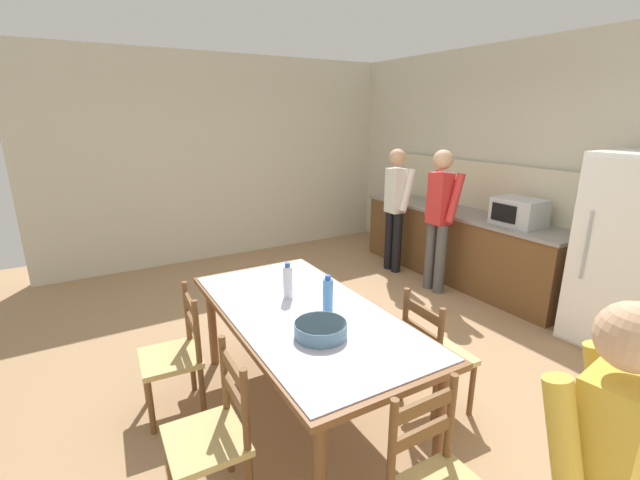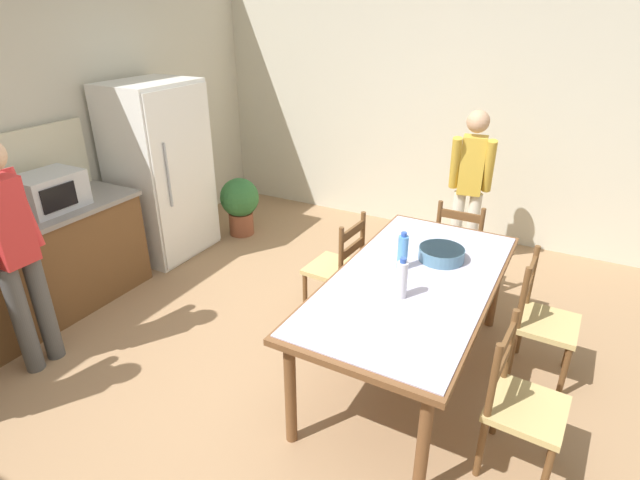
{
  "view_description": "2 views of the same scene",
  "coord_description": "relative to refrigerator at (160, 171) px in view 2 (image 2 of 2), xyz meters",
  "views": [
    {
      "loc": [
        2.91,
        -2.01,
        2.08
      ],
      "look_at": [
        -0.05,
        -0.26,
        1.07
      ],
      "focal_mm": 24.0,
      "sensor_mm": 36.0,
      "label": 1
    },
    {
      "loc": [
        -2.27,
        -1.54,
        2.43
      ],
      "look_at": [
        0.32,
        -0.17,
        1.05
      ],
      "focal_mm": 28.0,
      "sensor_mm": 36.0,
      "label": 2
    }
  ],
  "objects": [
    {
      "name": "ground_plane",
      "position": [
        -1.28,
        -2.19,
        -0.89
      ],
      "size": [
        8.32,
        8.32,
        0.0
      ],
      "primitive_type": "plane",
      "color": "#9E7A56"
    },
    {
      "name": "wall_right",
      "position": [
        1.98,
        -2.19,
        0.56
      ],
      "size": [
        0.12,
        5.2,
        2.9
      ],
      "primitive_type": "cube",
      "color": "beige",
      "rests_on": "ground"
    },
    {
      "name": "refrigerator",
      "position": [
        0.0,
        0.0,
        0.0
      ],
      "size": [
        0.86,
        0.73,
        1.78
      ],
      "color": "white",
      "rests_on": "ground"
    },
    {
      "name": "microwave",
      "position": [
        -1.2,
        0.02,
        0.16
      ],
      "size": [
        0.5,
        0.39,
        0.3
      ],
      "color": "#B2B7BC",
      "rests_on": "kitchen_counter"
    },
    {
      "name": "dining_table",
      "position": [
        -0.72,
        -2.93,
        -0.18
      ],
      "size": [
        2.05,
        1.04,
        0.79
      ],
      "rotation": [
        0.0,
        0.0,
        -0.01
      ],
      "color": "brown",
      "rests_on": "ground"
    },
    {
      "name": "bottle_near_centre",
      "position": [
        -0.98,
        -2.93,
        0.02
      ],
      "size": [
        0.07,
        0.07,
        0.27
      ],
      "color": "silver",
      "rests_on": "dining_table"
    },
    {
      "name": "bottle_off_centre",
      "position": [
        -0.62,
        -2.81,
        0.02
      ],
      "size": [
        0.07,
        0.07,
        0.27
      ],
      "color": "#4C8ED6",
      "rests_on": "dining_table"
    },
    {
      "name": "serving_bowl",
      "position": [
        -0.37,
        -3.01,
        -0.05
      ],
      "size": [
        0.32,
        0.32,
        0.09
      ],
      "color": "slate",
      "rests_on": "dining_table"
    },
    {
      "name": "chair_side_near_right",
      "position": [
        -0.28,
        -3.73,
        -0.45
      ],
      "size": [
        0.43,
        0.41,
        0.91
      ],
      "rotation": [
        0.0,
        0.0,
        -0.03
      ],
      "color": "brown",
      "rests_on": "ground"
    },
    {
      "name": "chair_head_end",
      "position": [
        0.59,
        -2.95,
        -0.45
      ],
      "size": [
        0.4,
        0.42,
        0.91
      ],
      "rotation": [
        0.0,
        0.0,
        1.56
      ],
      "color": "brown",
      "rests_on": "ground"
    },
    {
      "name": "chair_side_far_right",
      "position": [
        -0.26,
        -2.14,
        -0.45
      ],
      "size": [
        0.45,
        0.43,
        0.91
      ],
      "rotation": [
        0.0,
        0.0,
        3.08
      ],
      "color": "brown",
      "rests_on": "ground"
    },
    {
      "name": "chair_side_near_left",
      "position": [
        -1.19,
        -3.72,
        -0.45
      ],
      "size": [
        0.45,
        0.43,
        0.91
      ],
      "rotation": [
        0.0,
        0.0,
        -0.07
      ],
      "color": "brown",
      "rests_on": "ground"
    },
    {
      "name": "person_at_counter",
      "position": [
        -1.87,
        -0.5,
        0.07
      ],
      "size": [
        0.43,
        0.29,
        1.7
      ],
      "rotation": [
        0.0,
        0.0,
        1.57
      ],
      "color": "#4C4C4C",
      "rests_on": "ground"
    },
    {
      "name": "person_by_table",
      "position": [
        1.14,
        -2.86,
        -0.01
      ],
      "size": [
        0.3,
        0.42,
        1.57
      ],
      "rotation": [
        0.0,
        0.0,
        3.29
      ],
      "color": "silver",
      "rests_on": "ground"
    },
    {
      "name": "potted_plant",
      "position": [
        0.71,
        -0.43,
        -0.5
      ],
      "size": [
        0.44,
        0.44,
        0.67
      ],
      "color": "brown",
      "rests_on": "ground"
    }
  ]
}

